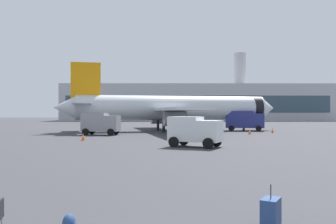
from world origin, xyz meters
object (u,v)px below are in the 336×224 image
(rolling_suitcase, at_px, (271,212))
(safety_cone_far, at_px, (250,132))
(cargo_van, at_px, (194,130))
(safety_cone_outer, at_px, (83,137))
(safety_cone_near, at_px, (272,130))
(service_truck, at_px, (100,123))
(airplane_at_gate, at_px, (172,108))
(traveller_backpack, at_px, (70,224))
(fuel_truck, at_px, (244,120))
(safety_cone_mid, at_px, (175,137))

(rolling_suitcase, bearing_deg, safety_cone_far, 77.14)
(cargo_van, relative_size, safety_cone_outer, 6.29)
(cargo_van, xyz_separation_m, safety_cone_near, (13.04, 20.63, -1.06))
(rolling_suitcase, bearing_deg, service_truck, 106.74)
(safety_cone_far, distance_m, rolling_suitcase, 39.22)
(cargo_van, bearing_deg, airplane_at_gate, 93.24)
(safety_cone_outer, distance_m, traveller_backpack, 29.08)
(service_truck, distance_m, traveller_backpack, 38.16)
(fuel_truck, height_order, safety_cone_near, fuel_truck)
(safety_cone_far, relative_size, traveller_backpack, 1.50)
(safety_cone_mid, distance_m, rolling_suitcase, 29.37)
(fuel_truck, bearing_deg, rolling_suitcase, -102.03)
(traveller_backpack, bearing_deg, airplane_at_gate, 85.85)
(safety_cone_mid, height_order, safety_cone_far, safety_cone_far)
(airplane_at_gate, distance_m, service_truck, 13.52)
(safety_cone_near, height_order, safety_cone_far, safety_cone_near)
(airplane_at_gate, relative_size, safety_cone_near, 44.81)
(airplane_at_gate, bearing_deg, traveller_backpack, -94.15)
(airplane_at_gate, relative_size, safety_cone_mid, 56.13)
(rolling_suitcase, bearing_deg, cargo_van, 90.52)
(rolling_suitcase, bearing_deg, safety_cone_mid, 93.22)
(airplane_at_gate, distance_m, fuel_truck, 11.90)
(airplane_at_gate, height_order, safety_cone_outer, airplane_at_gate)
(safety_cone_near, xyz_separation_m, rolling_suitcase, (-12.85, -41.61, -0.00))
(airplane_at_gate, bearing_deg, cargo_van, -86.76)
(airplane_at_gate, height_order, safety_cone_far, airplane_at_gate)
(airplane_at_gate, distance_m, safety_cone_near, 15.66)
(safety_cone_near, relative_size, safety_cone_mid, 1.25)
(safety_cone_mid, distance_m, safety_cone_far, 13.68)
(fuel_truck, bearing_deg, service_truck, -154.62)
(service_truck, xyz_separation_m, rolling_suitcase, (11.19, -37.21, -1.22))
(safety_cone_near, relative_size, safety_cone_far, 1.11)
(airplane_at_gate, relative_size, fuel_truck, 5.56)
(safety_cone_outer, relative_size, traveller_backpack, 1.60)
(fuel_truck, bearing_deg, traveller_backpack, -107.59)
(safety_cone_near, bearing_deg, safety_cone_outer, -150.58)
(safety_cone_far, bearing_deg, service_truck, -177.06)
(safety_cone_mid, relative_size, rolling_suitcase, 0.58)
(service_truck, bearing_deg, cargo_van, -55.87)
(fuel_truck, height_order, cargo_van, fuel_truck)
(cargo_van, relative_size, traveller_backpack, 10.06)
(service_truck, height_order, safety_cone_outer, service_truck)
(safety_cone_near, height_order, safety_cone_mid, safety_cone_near)
(traveller_backpack, bearing_deg, safety_cone_mid, 83.49)
(service_truck, xyz_separation_m, safety_cone_outer, (-0.13, -9.24, -1.23))
(airplane_at_gate, distance_m, safety_cone_outer, 21.20)
(fuel_truck, xyz_separation_m, cargo_van, (-10.27, -26.33, -0.32))
(fuel_truck, distance_m, traveller_backpack, 50.09)
(service_truck, bearing_deg, safety_cone_mid, -39.58)
(cargo_van, height_order, safety_cone_far, cargo_van)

